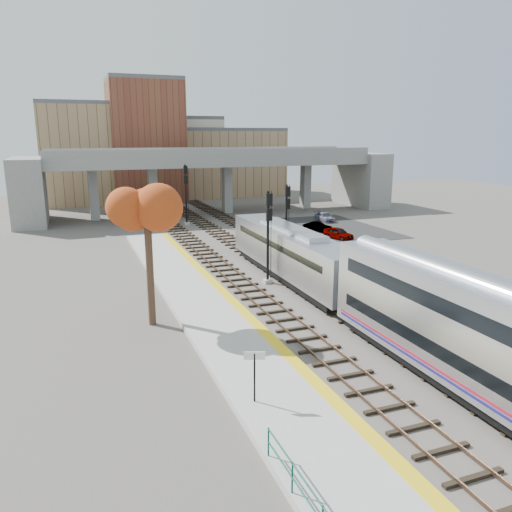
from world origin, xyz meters
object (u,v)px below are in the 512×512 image
object	(u,v)px
locomotive	(291,252)
signal_mast_mid	(286,224)
tree	(147,218)
car_a	(338,233)
signal_mast_near	(268,238)
signal_mast_far	(186,194)
car_c	(325,217)
car_b	(318,227)

from	to	relation	value
locomotive	signal_mast_mid	bearing A→B (deg)	69.67
tree	car_a	xyz separation A→B (m)	(23.70, 18.62, -5.95)
locomotive	signal_mast_mid	size ratio (longest dim) A/B	2.69
signal_mast_near	signal_mast_far	size ratio (longest dim) A/B	0.94
signal_mast_near	car_c	bearing A→B (deg)	53.25
signal_mast_near	car_a	xyz separation A→B (m)	(13.76, 13.03, -2.95)
signal_mast_far	tree	distance (m)	35.24
locomotive	tree	xyz separation A→B (m)	(-12.03, -5.93, 4.35)
signal_mast_far	tree	size ratio (longest dim) A/B	0.86
locomotive	car_a	xyz separation A→B (m)	(11.66, 12.69, -1.60)
car_b	car_c	size ratio (longest dim) A/B	0.91
signal_mast_far	car_c	size ratio (longest dim) A/B	1.98
signal_mast_mid	signal_mast_far	distance (m)	22.75
tree	car_a	bearing A→B (deg)	38.16
signal_mast_mid	signal_mast_far	xyz separation A→B (m)	(-4.10, 22.38, 0.42)
signal_mast_far	car_b	xyz separation A→B (m)	(13.52, -10.56, -3.32)
car_a	signal_mast_far	bearing A→B (deg)	116.55
locomotive	signal_mast_far	size ratio (longest dim) A/B	2.47
signal_mast_mid	signal_mast_far	world-z (taller)	signal_mast_far
signal_mast_near	car_c	world-z (taller)	signal_mast_near
locomotive	signal_mast_near	world-z (taller)	signal_mast_near
signal_mast_mid	car_c	bearing A→B (deg)	52.89
tree	car_b	bearing A→B (deg)	44.62
car_a	signal_mast_near	bearing A→B (deg)	-152.41
tree	car_a	distance (m)	30.72
locomotive	tree	size ratio (longest dim) A/B	2.13
signal_mast_near	signal_mast_mid	bearing A→B (deg)	54.42
signal_mast_near	signal_mast_mid	size ratio (longest dim) A/B	1.02
car_a	car_c	distance (m)	11.79
signal_mast_near	signal_mast_mid	world-z (taller)	signal_mast_near
car_a	car_b	size ratio (longest dim) A/B	1.06
tree	car_c	bearing A→B (deg)	46.74
signal_mast_mid	car_b	xyz separation A→B (m)	(9.42, 11.82, -2.90)
car_c	signal_mast_far	bearing A→B (deg)	169.29
signal_mast_near	car_b	bearing A→B (deg)	52.39
locomotive	tree	distance (m)	14.10
locomotive	car_b	xyz separation A→B (m)	(11.42, 17.22, -1.66)
car_a	car_b	bearing A→B (deg)	77.21
signal_mast_near	tree	xyz separation A→B (m)	(-9.93, -5.60, 3.00)
car_a	locomotive	bearing A→B (deg)	-148.41
signal_mast_mid	car_c	distance (m)	23.15
signal_mast_far	signal_mast_near	bearing A→B (deg)	-90.00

